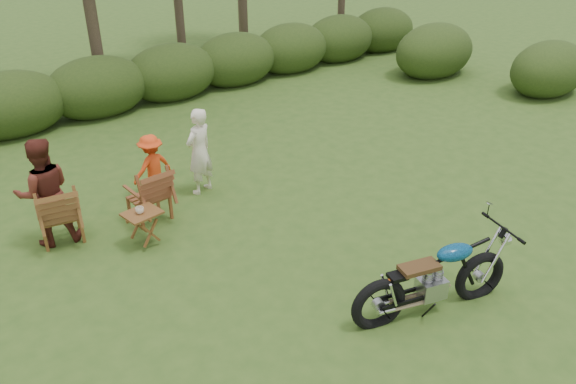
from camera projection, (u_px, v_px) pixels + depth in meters
ground at (362, 293)px, 7.66m from camera, size 80.00×80.00×0.00m
motorcycle at (428, 309)px, 7.36m from camera, size 2.30×1.41×1.23m
lawn_chair_right at (151, 218)px, 9.38m from camera, size 0.69×0.69×0.97m
lawn_chair_left at (65, 239)px, 8.82m from camera, size 0.80×0.80×0.99m
side_table at (144, 228)px, 8.58m from camera, size 0.60×0.53×0.56m
cup at (140, 210)px, 8.40m from camera, size 0.15×0.15×0.10m
adult_a at (203, 191)px, 10.24m from camera, size 0.66×0.54×1.58m
adult_b at (56, 241)px, 8.78m from camera, size 0.95×0.81×1.73m
child at (156, 196)px, 10.06m from camera, size 0.82×0.56×1.18m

